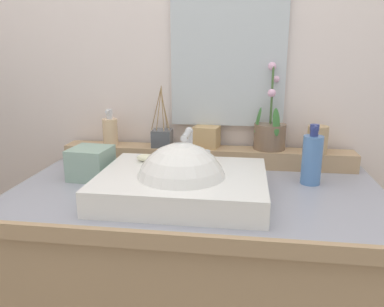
# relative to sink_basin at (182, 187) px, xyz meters

# --- Properties ---
(wall_back) EXTENTS (2.94, 0.20, 2.44)m
(wall_back) POSITION_rel_sink_basin_xyz_m (0.03, 0.52, 0.30)
(wall_back) COLOR silver
(wall_back) RESTS_ON ground
(vanity_cabinet) EXTENTS (1.19, 0.66, 0.89)m
(vanity_cabinet) POSITION_rel_sink_basin_xyz_m (0.03, 0.09, -0.48)
(vanity_cabinet) COLOR tan
(vanity_cabinet) RESTS_ON ground
(back_ledge) EXTENTS (1.11, 0.10, 0.07)m
(back_ledge) POSITION_rel_sink_basin_xyz_m (0.03, 0.36, -0.00)
(back_ledge) COLOR tan
(back_ledge) RESTS_ON vanity_cabinet
(sink_basin) EXTENTS (0.50, 0.39, 0.29)m
(sink_basin) POSITION_rel_sink_basin_xyz_m (0.00, 0.00, 0.00)
(sink_basin) COLOR white
(sink_basin) RESTS_ON vanity_cabinet
(soap_bar) EXTENTS (0.07, 0.04, 0.02)m
(soap_bar) POSITION_rel_sink_basin_xyz_m (-0.14, 0.12, 0.05)
(soap_bar) COLOR beige
(soap_bar) RESTS_ON sink_basin
(potted_plant) EXTENTS (0.12, 0.13, 0.32)m
(potted_plant) POSITION_rel_sink_basin_xyz_m (0.27, 0.38, 0.09)
(potted_plant) COLOR brown
(potted_plant) RESTS_ON back_ledge
(soap_dispenser) EXTENTS (0.06, 0.06, 0.14)m
(soap_dispenser) POSITION_rel_sink_basin_xyz_m (-0.34, 0.35, 0.09)
(soap_dispenser) COLOR beige
(soap_dispenser) RESTS_ON back_ledge
(tumbler_cup) EXTENTS (0.07, 0.07, 0.10)m
(tumbler_cup) POSITION_rel_sink_basin_xyz_m (0.44, 0.34, 0.08)
(tumbler_cup) COLOR tan
(tumbler_cup) RESTS_ON back_ledge
(reed_diffuser) EXTENTS (0.09, 0.08, 0.24)m
(reed_diffuser) POSITION_rel_sink_basin_xyz_m (-0.14, 0.35, 0.07)
(reed_diffuser) COLOR #494E54
(reed_diffuser) RESTS_ON back_ledge
(trinket_box) EXTENTS (0.11, 0.09, 0.08)m
(trinket_box) POSITION_rel_sink_basin_xyz_m (0.03, 0.37, 0.07)
(trinket_box) COLOR tan
(trinket_box) RESTS_ON back_ledge
(lotion_bottle) EXTENTS (0.06, 0.07, 0.20)m
(lotion_bottle) POSITION_rel_sink_basin_xyz_m (0.40, 0.19, 0.05)
(lotion_bottle) COLOR #507EBA
(lotion_bottle) RESTS_ON vanity_cabinet
(tissue_box) EXTENTS (0.14, 0.14, 0.11)m
(tissue_box) POSITION_rel_sink_basin_xyz_m (-0.34, 0.14, 0.02)
(tissue_box) COLOR #89A998
(tissue_box) RESTS_ON vanity_cabinet
(mirror) EXTENTS (0.43, 0.02, 0.55)m
(mirror) POSITION_rel_sink_basin_xyz_m (0.11, 0.41, 0.38)
(mirror) COLOR silver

